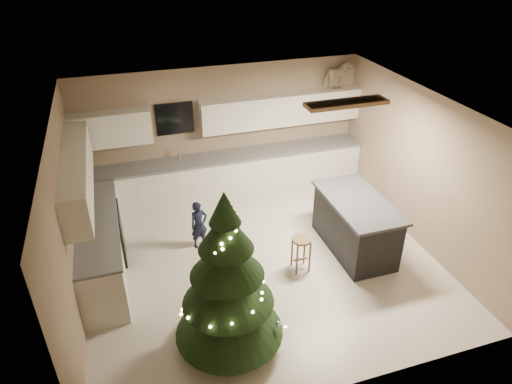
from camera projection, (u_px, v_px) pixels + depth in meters
ground_plane at (262, 263)px, 7.47m from camera, size 5.50×5.50×0.00m
room_shell at (265, 168)px, 6.59m from camera, size 5.52×5.02×2.61m
cabinetry at (186, 184)px, 8.20m from camera, size 5.50×3.20×2.00m
island at (355, 225)px, 7.58m from camera, size 0.90×1.70×0.95m
bar_stool at (301, 246)px, 7.13m from camera, size 0.31×0.31×0.58m
christmas_tree at (228, 287)px, 5.57m from camera, size 1.45×1.40×2.31m
toddler at (199, 225)px, 7.66m from camera, size 0.36×0.29×0.85m
rocking_horse at (338, 75)px, 8.84m from camera, size 0.65×0.45×0.52m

